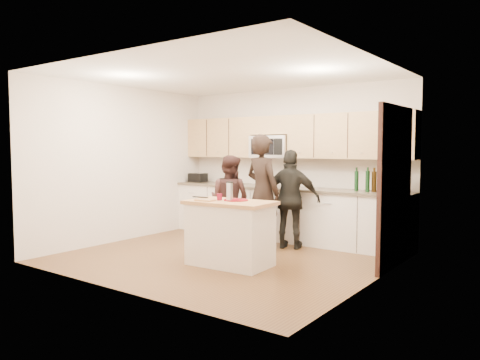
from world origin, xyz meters
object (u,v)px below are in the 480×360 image
Objects in this scene: woman_right at (291,199)px; woman_left at (263,192)px; toaster at (198,178)px; island at (230,233)px; woman_center at (229,200)px.

woman_left is at bearing 20.19° from woman_right.
toaster is 0.21× the size of woman_right.
island is 1.49m from woman_right.
woman_left reaches higher than island.
woman_right is (0.99, 0.34, 0.05)m from woman_center.
island is at bearing 114.01° from woman_left.
woman_center is (-0.85, 1.11, 0.30)m from island.
woman_right is at bearing 81.23° from island.
island is 0.82× the size of woman_center.
woman_center is at bearing 1.68° from woman_right.
woman_center is at bearing 124.34° from island.
woman_left is 1.23× the size of woman_center.
woman_left is (2.10, -0.83, -0.11)m from toaster.
toaster is (-2.33, 1.99, 0.57)m from island.
woman_left reaches higher than woman_right.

